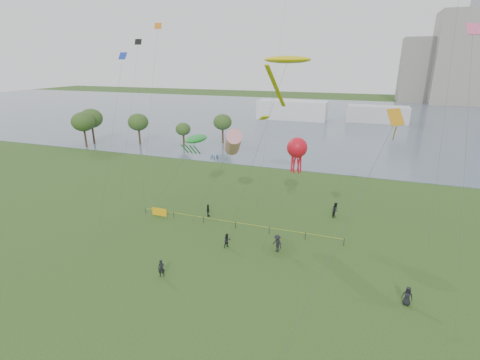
% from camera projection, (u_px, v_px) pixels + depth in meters
% --- Properties ---
extents(ground_plane, '(400.00, 400.00, 0.00)m').
position_uv_depth(ground_plane, '(194.00, 327.00, 25.09)').
color(ground_plane, '#203D13').
extents(lake, '(400.00, 120.00, 0.08)m').
position_uv_depth(lake, '(331.00, 119.00, 114.25)').
color(lake, slate).
rests_on(lake, ground_plane).
extents(building_mid, '(20.00, 20.00, 38.00)m').
position_uv_depth(building_mid, '(459.00, 59.00, 148.89)').
color(building_mid, gray).
rests_on(building_mid, ground_plane).
extents(building_low, '(16.00, 18.00, 28.00)m').
position_uv_depth(building_low, '(419.00, 70.00, 160.27)').
color(building_low, gray).
rests_on(building_low, ground_plane).
extents(pavilion_left, '(22.00, 8.00, 6.00)m').
position_uv_depth(pavilion_left, '(292.00, 110.00, 112.59)').
color(pavilion_left, white).
rests_on(pavilion_left, ground_plane).
extents(pavilion_right, '(18.00, 7.00, 5.00)m').
position_uv_depth(pavilion_right, '(377.00, 114.00, 107.26)').
color(pavilion_right, silver).
rests_on(pavilion_right, ground_plane).
extents(trees, '(32.49, 18.50, 7.97)m').
position_uv_depth(trees, '(129.00, 122.00, 77.70)').
color(trees, '#3C2A1B').
rests_on(trees, ground_plane).
extents(fence, '(24.07, 0.07, 1.05)m').
position_uv_depth(fence, '(187.00, 216.00, 41.60)').
color(fence, black).
rests_on(fence, ground_plane).
extents(spectator_a, '(0.92, 0.96, 1.55)m').
position_uv_depth(spectator_a, '(227.00, 241.00, 35.54)').
color(spectator_a, black).
rests_on(spectator_a, ground_plane).
extents(spectator_b, '(1.36, 1.21, 1.83)m').
position_uv_depth(spectator_b, '(277.00, 243.00, 34.74)').
color(spectator_b, black).
rests_on(spectator_b, ground_plane).
extents(spectator_c, '(0.56, 0.98, 1.57)m').
position_uv_depth(spectator_c, '(208.00, 210.00, 42.66)').
color(spectator_c, black).
rests_on(spectator_c, ground_plane).
extents(spectator_d, '(0.87, 0.66, 1.60)m').
position_uv_depth(spectator_d, '(407.00, 296.00, 27.14)').
color(spectator_d, black).
rests_on(spectator_d, ground_plane).
extents(spectator_f, '(0.70, 0.60, 1.63)m').
position_uv_depth(spectator_f, '(161.00, 268.00, 30.72)').
color(spectator_f, black).
rests_on(spectator_f, ground_plane).
extents(spectator_g, '(0.93, 1.07, 1.88)m').
position_uv_depth(spectator_g, '(336.00, 210.00, 42.43)').
color(spectator_g, black).
rests_on(spectator_g, ground_plane).
extents(kite_stingray, '(7.16, 9.93, 18.69)m').
position_uv_depth(kite_stingray, '(287.00, 61.00, 33.84)').
color(kite_stingray, '#3F3F42').
extents(kite_windsock, '(6.09, 5.21, 11.29)m').
position_uv_depth(kite_windsock, '(233.00, 143.00, 39.49)').
color(kite_windsock, '#3F3F42').
extents(kite_creature, '(4.87, 9.44, 9.32)m').
position_uv_depth(kite_creature, '(196.00, 139.00, 43.76)').
color(kite_creature, '#3F3F42').
extents(kite_octopus, '(2.84, 8.96, 10.16)m').
position_uv_depth(kite_octopus, '(297.00, 148.00, 38.89)').
color(kite_octopus, '#3F3F42').
extents(kite_delta, '(6.46, 12.34, 14.96)m').
position_uv_depth(kite_delta, '(390.00, 131.00, 24.68)').
color(kite_delta, '#3F3F42').
extents(small_kites, '(36.98, 17.08, 9.08)m').
position_uv_depth(small_kites, '(243.00, 17.00, 36.91)').
color(small_kites, orange).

